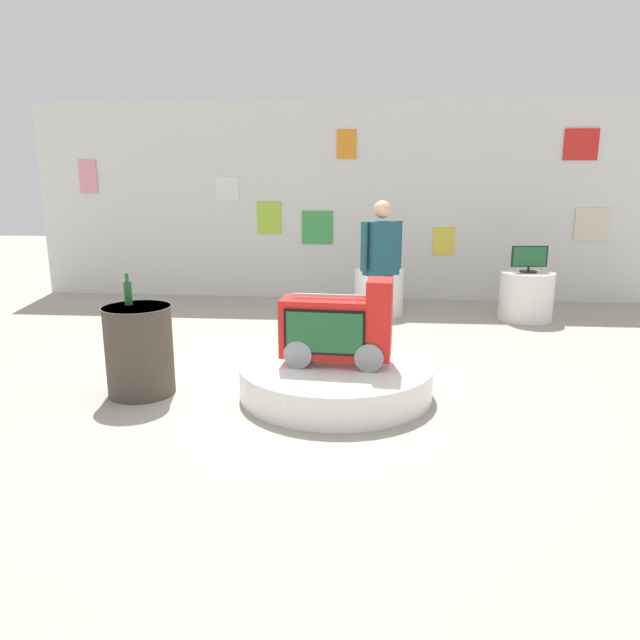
{
  "coord_description": "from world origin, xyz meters",
  "views": [
    {
      "loc": [
        0.66,
        -5.46,
        1.9
      ],
      "look_at": [
        0.15,
        -0.05,
        0.62
      ],
      "focal_mm": 32.57,
      "sensor_mm": 36.0,
      "label": 1
    }
  ],
  "objects_px": {
    "display_pedestal_center_rear": "(379,292)",
    "shopper_browsing_near_truck": "(381,264)",
    "tv_on_left_rear": "(529,259)",
    "side_table_round": "(139,350)",
    "display_pedestal_left_rear": "(526,296)",
    "main_display_pedestal": "(336,379)",
    "bottle_on_side_table": "(128,292)",
    "tv_on_center_rear": "(380,256)",
    "novelty_firetruck_tv": "(338,330)"
  },
  "relations": [
    {
      "from": "display_pedestal_left_rear",
      "to": "bottle_on_side_table",
      "type": "xyz_separation_m",
      "value": [
        -4.38,
        -3.34,
        0.6
      ]
    },
    {
      "from": "tv_on_center_rear",
      "to": "main_display_pedestal",
      "type": "bearing_deg",
      "value": -96.87
    },
    {
      "from": "tv_on_center_rear",
      "to": "shopper_browsing_near_truck",
      "type": "xyz_separation_m",
      "value": [
        -0.0,
        -1.85,
        0.15
      ]
    },
    {
      "from": "display_pedestal_center_rear",
      "to": "bottle_on_side_table",
      "type": "xyz_separation_m",
      "value": [
        -2.3,
        -3.49,
        0.6
      ]
    },
    {
      "from": "novelty_firetruck_tv",
      "to": "display_pedestal_left_rear",
      "type": "relative_size",
      "value": 1.37
    },
    {
      "from": "display_pedestal_center_rear",
      "to": "display_pedestal_left_rear",
      "type": "bearing_deg",
      "value": -4.13
    },
    {
      "from": "bottle_on_side_table",
      "to": "tv_on_center_rear",
      "type": "bearing_deg",
      "value": 56.62
    },
    {
      "from": "side_table_round",
      "to": "shopper_browsing_near_truck",
      "type": "height_order",
      "value": "shopper_browsing_near_truck"
    },
    {
      "from": "display_pedestal_left_rear",
      "to": "tv_on_center_rear",
      "type": "xyz_separation_m",
      "value": [
        -2.08,
        0.15,
        0.52
      ]
    },
    {
      "from": "main_display_pedestal",
      "to": "tv_on_center_rear",
      "type": "bearing_deg",
      "value": 83.13
    },
    {
      "from": "tv_on_left_rear",
      "to": "bottle_on_side_table",
      "type": "xyz_separation_m",
      "value": [
        -4.38,
        -3.34,
        0.07
      ]
    },
    {
      "from": "novelty_firetruck_tv",
      "to": "tv_on_left_rear",
      "type": "relative_size",
      "value": 2.02
    },
    {
      "from": "tv_on_left_rear",
      "to": "novelty_firetruck_tv",
      "type": "bearing_deg",
      "value": -127.16
    },
    {
      "from": "tv_on_center_rear",
      "to": "bottle_on_side_table",
      "type": "relative_size",
      "value": 1.47
    },
    {
      "from": "novelty_firetruck_tv",
      "to": "tv_on_center_rear",
      "type": "bearing_deg",
      "value": 83.45
    },
    {
      "from": "side_table_round",
      "to": "bottle_on_side_table",
      "type": "bearing_deg",
      "value": 145.35
    },
    {
      "from": "side_table_round",
      "to": "main_display_pedestal",
      "type": "bearing_deg",
      "value": 4.75
    },
    {
      "from": "tv_on_left_rear",
      "to": "display_pedestal_center_rear",
      "type": "distance_m",
      "value": 2.15
    },
    {
      "from": "display_pedestal_left_rear",
      "to": "shopper_browsing_near_truck",
      "type": "height_order",
      "value": "shopper_browsing_near_truck"
    },
    {
      "from": "tv_on_left_rear",
      "to": "shopper_browsing_near_truck",
      "type": "relative_size",
      "value": 0.29
    },
    {
      "from": "main_display_pedestal",
      "to": "tv_on_center_rear",
      "type": "distance_m",
      "value": 3.5
    },
    {
      "from": "side_table_round",
      "to": "shopper_browsing_near_truck",
      "type": "relative_size",
      "value": 0.48
    },
    {
      "from": "tv_on_center_rear",
      "to": "bottle_on_side_table",
      "type": "height_order",
      "value": "bottle_on_side_table"
    },
    {
      "from": "tv_on_center_rear",
      "to": "side_table_round",
      "type": "xyz_separation_m",
      "value": [
        -2.2,
        -3.55,
        -0.44
      ]
    },
    {
      "from": "tv_on_center_rear",
      "to": "display_pedestal_center_rear",
      "type": "bearing_deg",
      "value": 92.54
    },
    {
      "from": "tv_on_left_rear",
      "to": "display_pedestal_center_rear",
      "type": "height_order",
      "value": "tv_on_left_rear"
    },
    {
      "from": "tv_on_left_rear",
      "to": "side_table_round",
      "type": "xyz_separation_m",
      "value": [
        -4.28,
        -3.4,
        -0.45
      ]
    },
    {
      "from": "shopper_browsing_near_truck",
      "to": "side_table_round",
      "type": "bearing_deg",
      "value": -142.25
    },
    {
      "from": "main_display_pedestal",
      "to": "display_pedestal_center_rear",
      "type": "relative_size",
      "value": 2.45
    },
    {
      "from": "bottle_on_side_table",
      "to": "shopper_browsing_near_truck",
      "type": "distance_m",
      "value": 2.82
    },
    {
      "from": "novelty_firetruck_tv",
      "to": "bottle_on_side_table",
      "type": "xyz_separation_m",
      "value": [
        -1.91,
        -0.07,
        0.33
      ]
    },
    {
      "from": "novelty_firetruck_tv",
      "to": "bottle_on_side_table",
      "type": "bearing_deg",
      "value": -177.79
    },
    {
      "from": "tv_on_center_rear",
      "to": "novelty_firetruck_tv",
      "type": "bearing_deg",
      "value": -96.55
    },
    {
      "from": "display_pedestal_center_rear",
      "to": "shopper_browsing_near_truck",
      "type": "distance_m",
      "value": 1.97
    },
    {
      "from": "main_display_pedestal",
      "to": "bottle_on_side_table",
      "type": "height_order",
      "value": "bottle_on_side_table"
    },
    {
      "from": "display_pedestal_left_rear",
      "to": "tv_on_center_rear",
      "type": "bearing_deg",
      "value": 175.97
    },
    {
      "from": "tv_on_left_rear",
      "to": "bottle_on_side_table",
      "type": "relative_size",
      "value": 1.74
    },
    {
      "from": "main_display_pedestal",
      "to": "tv_on_center_rear",
      "type": "xyz_separation_m",
      "value": [
        0.41,
        3.41,
        0.72
      ]
    },
    {
      "from": "display_pedestal_left_rear",
      "to": "main_display_pedestal",
      "type": "bearing_deg",
      "value": -127.4
    },
    {
      "from": "novelty_firetruck_tv",
      "to": "shopper_browsing_near_truck",
      "type": "relative_size",
      "value": 0.59
    },
    {
      "from": "display_pedestal_left_rear",
      "to": "side_table_round",
      "type": "xyz_separation_m",
      "value": [
        -4.28,
        -3.41,
        0.08
      ]
    },
    {
      "from": "side_table_round",
      "to": "bottle_on_side_table",
      "type": "relative_size",
      "value": 2.85
    },
    {
      "from": "tv_on_left_rear",
      "to": "display_pedestal_center_rear",
      "type": "bearing_deg",
      "value": 175.76
    },
    {
      "from": "tv_on_left_rear",
      "to": "side_table_round",
      "type": "distance_m",
      "value": 5.49
    },
    {
      "from": "main_display_pedestal",
      "to": "display_pedestal_center_rear",
      "type": "bearing_deg",
      "value": 83.15
    },
    {
      "from": "display_pedestal_center_rear",
      "to": "tv_on_center_rear",
      "type": "relative_size",
      "value": 1.7
    },
    {
      "from": "novelty_firetruck_tv",
      "to": "side_table_round",
      "type": "relative_size",
      "value": 1.23
    },
    {
      "from": "side_table_round",
      "to": "shopper_browsing_near_truck",
      "type": "distance_m",
      "value": 2.84
    },
    {
      "from": "main_display_pedestal",
      "to": "side_table_round",
      "type": "distance_m",
      "value": 1.82
    },
    {
      "from": "display_pedestal_left_rear",
      "to": "shopper_browsing_near_truck",
      "type": "xyz_separation_m",
      "value": [
        -2.08,
        -1.71,
        0.67
      ]
    }
  ]
}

